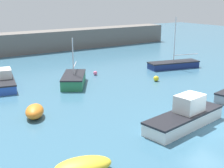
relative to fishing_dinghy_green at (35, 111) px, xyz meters
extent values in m
cube|color=#38667F|center=(8.26, -7.45, -0.53)|extent=(120.00, 120.00, 0.20)
cube|color=#66605B|center=(8.26, 24.80, 1.03)|extent=(48.49, 3.54, 2.91)
ellipsoid|color=orange|center=(0.00, 0.00, 0.00)|extent=(1.98, 2.36, 0.86)
cube|color=navy|center=(18.40, 5.65, -0.11)|extent=(5.99, 2.99, 0.65)
cube|color=black|center=(18.40, 5.65, 0.28)|extent=(6.11, 3.05, 0.12)
cylinder|color=silver|center=(18.40, 5.65, 2.74)|extent=(0.10, 0.10, 5.03)
cylinder|color=silver|center=(19.96, 5.28, 1.02)|extent=(3.15, 0.83, 0.08)
cube|color=#2D56B7|center=(0.20, 8.54, -0.09)|extent=(3.11, 5.55, 0.68)
cube|color=black|center=(0.20, 8.54, 0.31)|extent=(3.17, 5.66, 0.12)
cube|color=silver|center=(0.28, 8.92, 0.70)|extent=(2.07, 2.12, 0.91)
ellipsoid|color=yellow|center=(-0.61, -7.74, -0.10)|extent=(2.94, 2.01, 0.67)
cube|color=white|center=(7.15, -6.60, -0.06)|extent=(6.19, 2.61, 0.74)
cube|color=black|center=(7.15, -6.60, 0.37)|extent=(6.31, 2.66, 0.12)
cube|color=silver|center=(7.59, -6.53, 0.91)|extent=(1.94, 1.51, 1.21)
cube|color=#287A4C|center=(5.86, 5.71, 0.00)|extent=(3.96, 4.71, 0.85)
cube|color=black|center=(5.86, 5.71, 0.48)|extent=(4.04, 4.80, 0.12)
cylinder|color=silver|center=(5.86, 5.71, 2.14)|extent=(0.10, 0.10, 3.43)
cylinder|color=silver|center=(6.58, 6.83, 1.16)|extent=(1.52, 2.27, 0.08)
sphere|color=yellow|center=(12.96, 2.47, -0.17)|extent=(0.52, 0.52, 0.52)
sphere|color=#EA668C|center=(9.40, 7.78, -0.22)|extent=(0.42, 0.42, 0.42)
camera|label=1|loc=(-6.62, -18.97, 7.32)|focal=50.00mm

